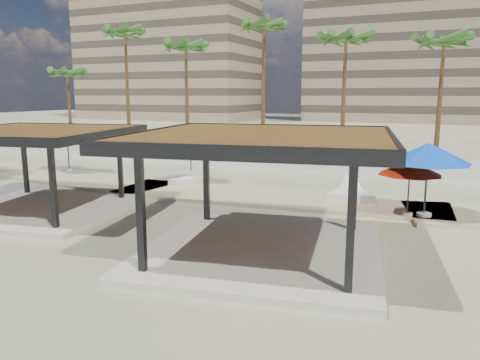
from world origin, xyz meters
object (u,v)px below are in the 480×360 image
(umbrella_a, at_px, (67,131))
(umbrella_c, at_px, (410,168))
(pavilion_west, at_px, (36,163))
(lounger_a, at_px, (186,180))
(pavilion_central, at_px, (262,183))
(lounger_c, at_px, (359,194))
(lounger_b, at_px, (343,193))

(umbrella_a, relative_size, umbrella_c, 1.01)
(pavilion_west, relative_size, lounger_a, 3.85)
(pavilion_central, height_order, umbrella_a, pavilion_central)
(umbrella_a, bearing_deg, lounger_c, -2.24)
(pavilion_west, xyz_separation_m, lounger_b, (11.64, 7.29, -1.76))
(pavilion_west, bearing_deg, umbrella_a, 115.98)
(pavilion_west, distance_m, umbrella_a, 10.04)
(umbrella_c, relative_size, lounger_b, 1.43)
(lounger_a, bearing_deg, umbrella_a, 99.90)
(pavilion_central, bearing_deg, lounger_b, 75.00)
(umbrella_c, relative_size, lounger_a, 1.57)
(pavilion_west, xyz_separation_m, lounger_c, (12.33, 7.35, -1.76))
(lounger_b, bearing_deg, umbrella_a, 97.37)
(umbrella_c, xyz_separation_m, lounger_c, (-2.33, 2.30, -1.75))
(umbrella_c, distance_m, lounger_b, 4.14)
(lounger_b, relative_size, lounger_c, 1.06)
(pavilion_west, distance_m, umbrella_c, 15.51)
(pavilion_west, relative_size, lounger_c, 3.71)
(pavilion_central, bearing_deg, lounger_c, 70.50)
(pavilion_central, bearing_deg, pavilion_west, 164.64)
(pavilion_central, xyz_separation_m, umbrella_a, (-16.69, 9.27, 0.40))
(pavilion_west, bearing_deg, lounger_c, 20.37)
(pavilion_west, xyz_separation_m, umbrella_c, (14.66, 5.05, -0.01))
(pavilion_central, relative_size, lounger_c, 3.94)
(umbrella_a, xyz_separation_m, lounger_a, (8.99, -0.78, -2.35))
(pavilion_west, xyz_separation_m, umbrella_a, (-5.95, 8.07, 0.58))
(umbrella_c, height_order, lounger_a, umbrella_c)
(umbrella_a, height_order, lounger_a, umbrella_a)
(umbrella_a, xyz_separation_m, lounger_b, (17.59, -0.78, -2.33))
(umbrella_a, distance_m, lounger_c, 18.44)
(umbrella_c, height_order, lounger_b, umbrella_c)
(umbrella_a, relative_size, lounger_a, 1.59)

